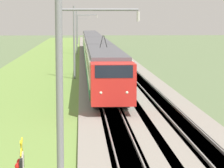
{
  "coord_description": "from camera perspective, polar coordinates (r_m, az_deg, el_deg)",
  "views": [
    {
      "loc": [
        -11.55,
        2.04,
        6.38
      ],
      "look_at": [
        22.66,
        0.0,
        2.18
      ],
      "focal_mm": 85.0,
      "sensor_mm": 36.0,
      "label": 1
    }
  ],
  "objects": [
    {
      "name": "ballast_adjacent",
      "position": [
        62.15,
        2.06,
        1.23
      ],
      "size": [
        240.0,
        4.4,
        0.3
      ],
      "color": "gray",
      "rests_on": "ground"
    },
    {
      "name": "catenary_mast_far",
      "position": [
        95.78,
        -3.78,
        5.61
      ],
      "size": [
        0.22,
        2.56,
        7.92
      ],
      "color": "slate",
      "rests_on": "ground"
    },
    {
      "name": "catenary_mast_mid",
      "position": [
        55.95,
        -4.02,
        4.54
      ],
      "size": [
        0.22,
        2.56,
        7.75
      ],
      "color": "slate",
      "rests_on": "ground"
    },
    {
      "name": "track_main",
      "position": [
        61.9,
        -1.51,
        1.21
      ],
      "size": [
        240.0,
        1.57,
        0.45
      ],
      "color": "#4C4238",
      "rests_on": "ground"
    },
    {
      "name": "passenger_train",
      "position": [
        76.24,
        -1.88,
        3.93
      ],
      "size": [
        87.23,
        2.95,
        4.97
      ],
      "rotation": [
        0.0,
        0.0,
        3.14
      ],
      "color": "red",
      "rests_on": "ground"
    },
    {
      "name": "catenary_mast_near",
      "position": [
        16.25,
        -5.41,
        -1.76
      ],
      "size": [
        0.22,
        2.56,
        7.57
      ],
      "color": "slate",
      "rests_on": "ground"
    },
    {
      "name": "track_adjacent",
      "position": [
        62.15,
        2.06,
        1.24
      ],
      "size": [
        240.0,
        1.57,
        0.45
      ],
      "color": "#4C4238",
      "rests_on": "ground"
    },
    {
      "name": "catenary_mast_distant",
      "position": [
        135.62,
        -3.68,
        5.89
      ],
      "size": [
        0.22,
        2.56,
        7.37
      ],
      "color": "slate",
      "rests_on": "ground"
    },
    {
      "name": "grass_verge",
      "position": [
        62.09,
        -8.13,
        1.07
      ],
      "size": [
        240.0,
        10.23,
        0.12
      ],
      "color": "olive",
      "rests_on": "ground"
    },
    {
      "name": "ballast_main",
      "position": [
        61.9,
        -1.51,
        1.21
      ],
      "size": [
        240.0,
        4.4,
        0.3
      ],
      "color": "gray",
      "rests_on": "ground"
    }
  ]
}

